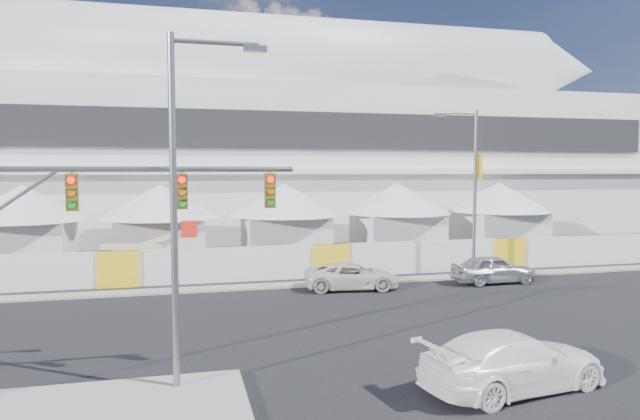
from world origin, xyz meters
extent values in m
plane|color=black|center=(0.00, 0.00, 0.00)|extent=(160.00, 160.00, 0.00)
cube|color=gray|center=(20.00, 12.50, 0.06)|extent=(80.00, 1.20, 0.12)
cube|color=silver|center=(8.00, 42.00, 7.00)|extent=(80.00, 24.00, 14.00)
cube|color=black|center=(8.00, 29.85, 9.80)|extent=(68.00, 0.30, 3.20)
cube|color=silver|center=(8.00, 29.60, 6.30)|extent=(72.00, 0.80, 0.50)
cylinder|color=silver|center=(8.00, 40.00, 17.78)|extent=(57.60, 8.40, 8.40)
cylinder|color=silver|center=(10.00, 40.00, 17.36)|extent=(51.60, 6.80, 6.80)
cylinder|color=silver|center=(12.00, 40.00, 16.94)|extent=(45.60, 5.20, 5.20)
cone|color=silver|center=(40.80, 40.00, 18.00)|extent=(8.00, 7.60, 7.60)
cube|color=silver|center=(-13.00, 24.00, 1.50)|extent=(6.00, 6.00, 3.00)
cone|color=silver|center=(-13.00, 24.00, 4.20)|extent=(8.40, 8.40, 2.40)
cube|color=silver|center=(-4.00, 24.00, 1.50)|extent=(6.00, 6.00, 3.00)
cone|color=silver|center=(-4.00, 24.00, 4.20)|extent=(8.40, 8.40, 2.40)
cube|color=silver|center=(5.00, 24.00, 1.50)|extent=(6.00, 6.00, 3.00)
cone|color=silver|center=(5.00, 24.00, 4.20)|extent=(8.40, 8.40, 2.40)
cube|color=silver|center=(14.00, 24.00, 1.50)|extent=(6.00, 6.00, 3.00)
cone|color=silver|center=(14.00, 24.00, 4.20)|extent=(8.40, 8.40, 2.40)
cube|color=silver|center=(23.00, 24.00, 1.50)|extent=(6.00, 6.00, 3.00)
cone|color=silver|center=(23.00, 24.00, 4.20)|extent=(8.40, 8.40, 2.40)
cube|color=silver|center=(6.00, 14.50, 1.00)|extent=(70.00, 0.25, 2.00)
imported|color=#B2B3B7|center=(14.51, 10.51, 0.81)|extent=(1.98, 4.78, 1.62)
imported|color=silver|center=(6.25, 10.89, 0.71)|extent=(3.02, 5.39, 1.42)
imported|color=white|center=(6.64, -3.69, 0.84)|extent=(3.34, 6.14, 1.69)
imported|color=white|center=(14.99, 17.87, 0.79)|extent=(1.79, 4.83, 1.58)
imported|color=black|center=(28.51, 17.59, 0.74)|extent=(3.30, 4.68, 1.48)
cylinder|color=slate|center=(-3.90, -1.00, 6.42)|extent=(9.06, 0.16, 0.16)
cube|color=#594714|center=(-5.64, -1.00, 5.78)|extent=(0.32, 0.22, 1.05)
cube|color=#594714|center=(-2.65, -1.00, 5.78)|extent=(0.32, 0.22, 1.05)
cube|color=#594714|center=(-0.07, -1.00, 5.78)|extent=(0.32, 0.22, 1.05)
cylinder|color=gray|center=(-2.90, -1.44, 5.19)|extent=(0.20, 0.20, 10.07)
cylinder|color=gray|center=(-1.66, -1.44, 10.00)|extent=(2.46, 0.13, 0.13)
cube|color=gray|center=(-0.54, -1.44, 9.89)|extent=(0.67, 0.28, 0.17)
cylinder|color=slate|center=(14.36, 12.50, 4.97)|extent=(0.20, 0.20, 9.93)
cylinder|color=slate|center=(13.15, 12.50, 9.71)|extent=(2.43, 0.13, 0.13)
cube|color=slate|center=(12.05, 12.50, 9.60)|extent=(0.66, 0.28, 0.17)
cube|color=yellow|center=(14.64, 12.50, 6.62)|extent=(0.03, 0.66, 1.55)
cube|color=red|center=(-6.60, 17.13, 0.52)|extent=(3.61, 2.09, 1.04)
cube|color=beige|center=(-5.47, 17.13, 1.89)|extent=(3.59, 0.96, 0.33)
cube|color=beige|center=(-3.39, 17.13, 2.45)|extent=(2.79, 0.77, 1.14)
cube|color=red|center=(-2.07, 17.13, 2.93)|extent=(0.99, 0.99, 0.94)
camera|label=1|loc=(-2.78, -18.09, 6.39)|focal=32.00mm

